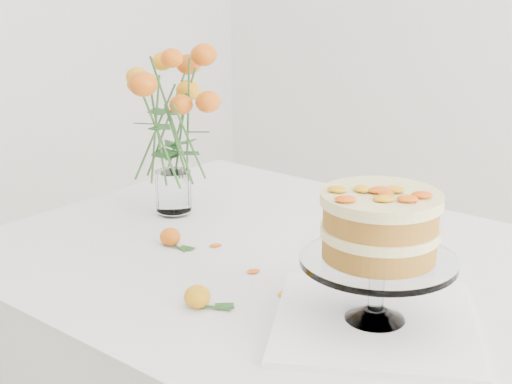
# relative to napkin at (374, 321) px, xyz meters

# --- Properties ---
(table) EXTENTS (1.43, 0.93, 0.76)m
(table) POSITION_rel_napkin_xyz_m (-0.16, 0.13, -0.09)
(table) COLOR tan
(table) RESTS_ON ground
(napkin) EXTENTS (0.43, 0.43, 0.01)m
(napkin) POSITION_rel_napkin_xyz_m (0.00, 0.00, 0.00)
(napkin) COLOR white
(napkin) RESTS_ON table
(cake_stand) EXTENTS (0.24, 0.24, 0.22)m
(cake_stand) POSITION_rel_napkin_xyz_m (0.00, -0.00, 0.15)
(cake_stand) COLOR white
(cake_stand) RESTS_ON napkin
(rose_vase) EXTENTS (0.33, 0.33, 0.40)m
(rose_vase) POSITION_rel_napkin_xyz_m (-0.62, 0.17, 0.23)
(rose_vase) COLOR white
(rose_vase) RESTS_ON table
(loose_rose_near) EXTENTS (0.08, 0.04, 0.04)m
(loose_rose_near) POSITION_rel_napkin_xyz_m (-0.26, -0.13, 0.01)
(loose_rose_near) COLOR #F1A815
(loose_rose_near) RESTS_ON table
(loose_rose_far) EXTENTS (0.08, 0.04, 0.04)m
(loose_rose_far) POSITION_rel_napkin_xyz_m (-0.49, 0.03, 0.01)
(loose_rose_far) COLOR #B85A08
(loose_rose_far) RESTS_ON table
(stray_petal_a) EXTENTS (0.03, 0.02, 0.00)m
(stray_petal_a) POSITION_rel_napkin_xyz_m (-0.28, 0.03, -0.00)
(stray_petal_a) COLOR orange
(stray_petal_a) RESTS_ON table
(stray_petal_b) EXTENTS (0.03, 0.02, 0.00)m
(stray_petal_b) POSITION_rel_napkin_xyz_m (-0.18, -0.01, -0.00)
(stray_petal_b) COLOR orange
(stray_petal_b) RESTS_ON table
(stray_petal_c) EXTENTS (0.03, 0.02, 0.00)m
(stray_petal_c) POSITION_rel_napkin_xyz_m (-0.14, -0.05, -0.00)
(stray_petal_c) COLOR orange
(stray_petal_c) RESTS_ON table
(stray_petal_d) EXTENTS (0.03, 0.02, 0.00)m
(stray_petal_d) POSITION_rel_napkin_xyz_m (-0.42, 0.08, -0.00)
(stray_petal_d) COLOR orange
(stray_petal_d) RESTS_ON table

